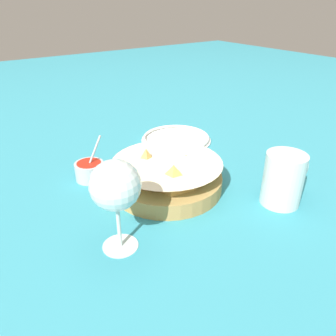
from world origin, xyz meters
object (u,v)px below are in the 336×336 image
beer_mug (283,181)px  food_basket (168,178)px  side_plate (176,138)px  sauce_cup (90,170)px  wine_glass (115,188)px

beer_mug → food_basket: bearing=132.6°
beer_mug → side_plate: 0.41m
sauce_cup → beer_mug: 0.45m
wine_glass → side_plate: wine_glass is taller
food_basket → sauce_cup: 0.20m
food_basket → sauce_cup: sauce_cup is taller
food_basket → sauce_cup: (-0.13, 0.15, -0.01)m
food_basket → beer_mug: beer_mug is taller
beer_mug → side_plate: size_ratio=0.60×
wine_glass → sauce_cup: bearing=77.9°
wine_glass → side_plate: 0.51m
sauce_cup → wine_glass: bearing=-102.1°
food_basket → side_plate: bearing=49.8°
food_basket → side_plate: (0.19, 0.22, -0.02)m
food_basket → wine_glass: bearing=-149.2°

